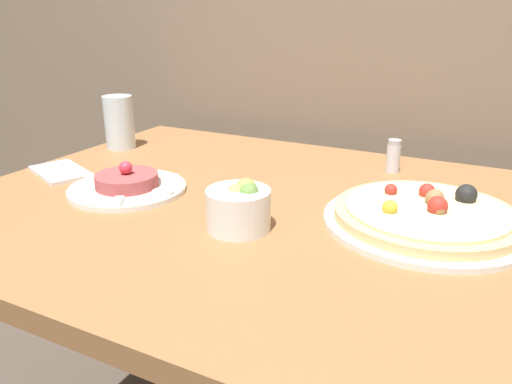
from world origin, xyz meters
TOP-DOWN VIEW (x-y plane):
  - dining_table at (0.00, 0.44)m, footprint 1.11×0.87m
  - pizza_plate at (0.30, 0.48)m, footprint 0.34×0.34m
  - tartare_plate at (-0.25, 0.38)m, footprint 0.23×0.23m
  - small_bowl at (0.03, 0.32)m, footprint 0.11×0.11m
  - drinking_glass at (-0.49, 0.62)m, footprint 0.07×0.07m
  - napkin at (-0.46, 0.40)m, footprint 0.17×0.14m
  - salt_shaker at (0.18, 0.74)m, footprint 0.03×0.03m

SIDE VIEW (x-z plane):
  - dining_table at x=0.00m, z-range 0.28..1.07m
  - napkin at x=-0.46m, z-range 0.79..0.80m
  - tartare_plate at x=-0.25m, z-range 0.77..0.83m
  - pizza_plate at x=0.30m, z-range 0.77..0.83m
  - salt_shaker at x=0.18m, z-range 0.79..0.86m
  - small_bowl at x=0.03m, z-range 0.78..0.87m
  - drinking_glass at x=-0.49m, z-range 0.79..0.92m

